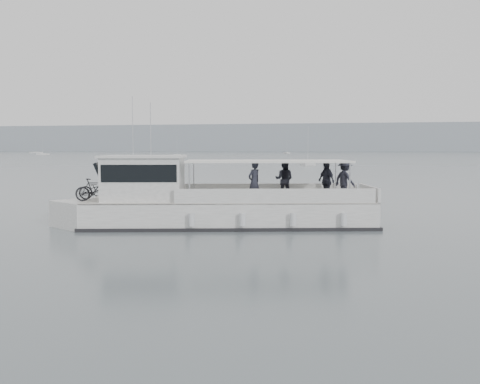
# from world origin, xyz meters

# --- Properties ---
(ground) EXTENTS (1400.00, 1400.00, 0.00)m
(ground) POSITION_xyz_m (0.00, 0.00, 0.00)
(ground) COLOR #515B5F
(ground) RESTS_ON ground
(headland) EXTENTS (1400.00, 90.00, 28.00)m
(headland) POSITION_xyz_m (0.00, 560.00, 14.00)
(headland) COLOR #939EA8
(headland) RESTS_ON ground
(tour_boat) EXTENTS (15.13, 6.64, 6.33)m
(tour_boat) POSITION_xyz_m (2.89, 2.58, 1.04)
(tour_boat) COLOR white
(tour_boat) RESTS_ON ground
(moored_fleet) EXTENTS (392.12, 344.64, 11.06)m
(moored_fleet) POSITION_xyz_m (-29.81, 207.83, 0.36)
(moored_fleet) COLOR white
(moored_fleet) RESTS_ON ground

